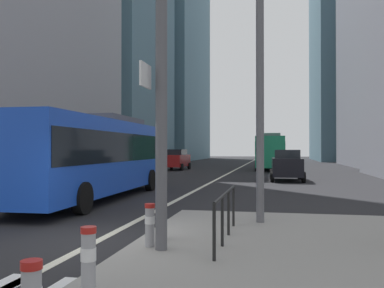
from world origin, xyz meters
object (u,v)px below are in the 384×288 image
Objects in this scene: car_receding_near at (287,165)px; city_bus_red_receding at (271,150)px; street_lamp_post at (260,20)px; car_receding_far at (271,157)px; bollard_left at (88,259)px; bollard_back at (162,217)px; car_oncoming_mid at (176,159)px; bollard_right at (150,223)px; traffic_signal_gantry at (68,42)px; city_bus_blue_oncoming at (95,153)px.

city_bus_red_receding is at bearing 94.54° from car_receding_near.
street_lamp_post is at bearing -93.64° from car_receding_near.
car_receding_near and car_receding_far have the same top height.
bollard_back is (-0.01, 3.48, -0.04)m from bollard_left.
car_oncoming_mid is 15.13m from car_receding_far.
bollard_right is (7.00, -31.25, -0.38)m from car_oncoming_mid.
street_lamp_post is (0.11, -30.48, 3.45)m from city_bus_red_receding.
car_receding_near reaches higher than bollard_right.
traffic_signal_gantry is at bearing -172.17° from bollard_right.
bollard_right is at bearing -77.37° from car_oncoming_mid.
car_receding_far is at bearing 87.76° from bollard_right.
city_bus_red_receding reaches higher than bollard_left.
car_oncoming_mid is 5.37× the size of bollard_back.
city_bus_red_receding is 13.20× the size of bollard_right.
street_lamp_post is (6.66, -4.82, 3.45)m from city_bus_blue_oncoming.
traffic_signal_gantry is 3.96m from bollard_back.
car_receding_far is 5.02× the size of bollard_right.
traffic_signal_gantry is at bearing -152.68° from bollard_back.
street_lamp_post is 9.83× the size of bollard_back.
bollard_back is at bearing -56.66° from city_bus_blue_oncoming.
traffic_signal_gantry reaches higher than bollard_right.
bollard_back is (0.07, 0.64, -0.00)m from bollard_right.
car_oncoming_mid is (-2.30, 23.35, -0.85)m from city_bus_blue_oncoming.
street_lamp_post is 5.60m from bollard_back.
city_bus_blue_oncoming is 8.92m from street_lamp_post.
city_bus_blue_oncoming is at bearing 123.34° from bollard_back.
traffic_signal_gantry is (5.41, -31.47, 3.10)m from car_oncoming_mid.
traffic_signal_gantry is 4.64m from bollard_left.
traffic_signal_gantry is at bearing -103.27° from car_receding_near.
city_bus_red_receding reaches higher than car_receding_near.
city_bus_blue_oncoming is 2.84× the size of car_receding_far.
street_lamp_post is at bearing -89.63° from car_receding_far.
street_lamp_post is (0.26, -40.54, 4.29)m from car_receding_far.
street_lamp_post is at bearing -35.86° from city_bus_blue_oncoming.
bollard_right is 1.00× the size of bollard_back.
car_oncoming_mid is at bearing 95.63° from city_bus_blue_oncoming.
bollard_right is (-1.86, -33.56, -1.23)m from city_bus_red_receding.
car_oncoming_mid reaches higher than bollard_right.
car_receding_near is at bearing 81.16° from bollard_right.
car_receding_near is at bearing -86.97° from car_receding_far.
street_lamp_post is (-1.03, -16.16, 4.29)m from car_receding_near.
bollard_left is (7.08, -34.09, -0.34)m from car_oncoming_mid.
traffic_signal_gantry is 6.69× the size of bollard_left.
city_bus_blue_oncoming is 13.73m from car_receding_near.
street_lamp_post reaches higher than bollard_left.
street_lamp_post reaches higher than city_bus_red_receding.
city_bus_blue_oncoming is at bearing -100.16° from car_receding_far.
street_lamp_post is 5.94m from bollard_right.
car_receding_near is 0.52× the size of street_lamp_post.
traffic_signal_gantry reaches higher than car_receding_near.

